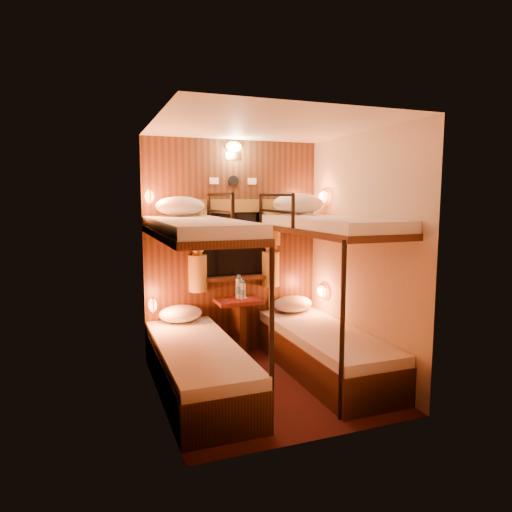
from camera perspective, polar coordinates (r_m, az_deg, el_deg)
name	(u,v)px	position (r m, az deg, el deg)	size (l,w,h in m)	color
floor	(267,385)	(4.51, 1.40, -15.80)	(2.10, 2.10, 0.00)	#38150F
ceiling	(268,126)	(4.19, 1.51, 15.96)	(2.10, 2.10, 0.00)	silver
wall_back	(233,248)	(5.17, -2.91, 0.98)	(2.40, 2.40, 0.00)	#C6B293
wall_front	(323,279)	(3.25, 8.40, -2.88)	(2.40, 2.40, 0.00)	#C6B293
wall_left	(157,266)	(3.93, -12.22, -1.20)	(2.40, 2.40, 0.00)	#C6B293
wall_right	(361,255)	(4.65, 12.96, 0.09)	(2.40, 2.40, 0.00)	#C6B293
back_panel	(233,248)	(5.15, -2.85, 0.96)	(2.00, 0.03, 2.40)	#311E0D
bunk_left	(198,333)	(4.20, -7.29, -9.53)	(0.72, 1.90, 1.82)	#311E0D
bunk_right	(325,320)	(4.65, 8.60, -7.87)	(0.72, 1.90, 1.82)	#311E0D
window	(234,250)	(5.12, -2.75, 0.72)	(1.00, 0.12, 0.79)	black
curtains	(235,243)	(5.08, -2.64, 1.60)	(1.10, 0.22, 1.00)	olive
back_fixtures	(234,154)	(5.11, -2.81, 12.66)	(0.54, 0.09, 0.48)	black
reading_lamps	(243,248)	(4.83, -1.65, 1.02)	(2.00, 0.20, 1.25)	#F05C24
table	(239,320)	(5.13, -2.16, -8.01)	(0.50, 0.34, 0.66)	#5B1F15
bottle_left	(243,291)	(5.06, -1.64, -4.40)	(0.06, 0.06, 0.21)	#99BFE5
bottle_right	(239,288)	(5.09, -2.15, -4.06)	(0.08, 0.08, 0.27)	#99BFE5
sachet_a	(244,298)	(5.11, -1.55, -5.31)	(0.08, 0.06, 0.01)	silver
sachet_b	(244,298)	(5.12, -1.53, -5.27)	(0.08, 0.06, 0.01)	silver
pillow_lower_left	(180,314)	(4.94, -9.42, -7.12)	(0.46, 0.33, 0.18)	silver
pillow_lower_right	(293,304)	(5.31, 4.59, -5.99)	(0.47, 0.34, 0.18)	silver
pillow_upper_left	(180,206)	(4.68, -9.45, 6.17)	(0.50, 0.35, 0.20)	silver
pillow_upper_right	(298,204)	(5.06, 5.33, 6.53)	(0.58, 0.42, 0.23)	silver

